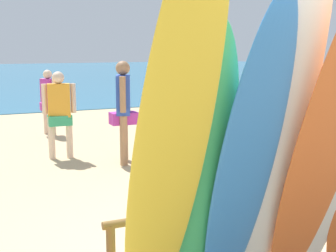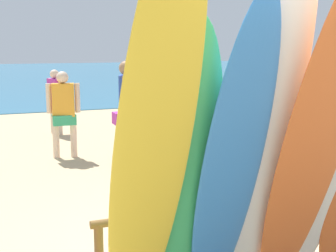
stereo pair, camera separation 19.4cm
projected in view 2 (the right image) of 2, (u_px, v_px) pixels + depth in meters
The scene contains 13 objects.
ground at pixel (56, 100), 16.86m from camera, with size 60.00×60.00×0.00m, color tan.
ocean_water at pixel (24, 74), 32.34m from camera, with size 60.00×40.00×0.02m, color teal.
surfboard_rack at pixel (271, 212), 3.92m from camera, with size 3.17×0.07×0.72m.
surfboard_yellow_0 at pixel (153, 152), 2.69m from camera, with size 0.51×0.06×2.88m, color yellow.
surfboard_green_1 at pixel (180, 181), 3.03m from camera, with size 0.56×0.08×2.26m, color #38B266.
surfboard_blue_2 at pixel (231, 169), 3.04m from camera, with size 0.47×0.08×2.45m, color #337AD1.
surfboard_white_3 at pixel (266, 135), 3.10m from camera, with size 0.47×0.06×2.88m, color white.
surfboard_orange_4 at pixel (315, 145), 3.16m from camera, with size 0.57×0.06×2.75m, color orange.
surfboard_white_5 at pixel (332, 142), 3.35m from camera, with size 0.48×0.07×2.67m, color white.
beachgoer_by_water at pixel (55, 97), 10.25m from camera, with size 0.38×0.52×1.48m.
beachgoer_photographing at pixel (266, 116), 7.08m from camera, with size 0.42×0.48×1.59m.
beachgoer_midbeach at pixel (64, 108), 8.05m from camera, with size 0.58×0.27×1.56m.
beachgoer_near_rack at pixel (127, 105), 7.69m from camera, with size 0.46×0.63×1.76m.
Camera 2 is at (-2.20, -3.15, 2.00)m, focal length 48.14 mm.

